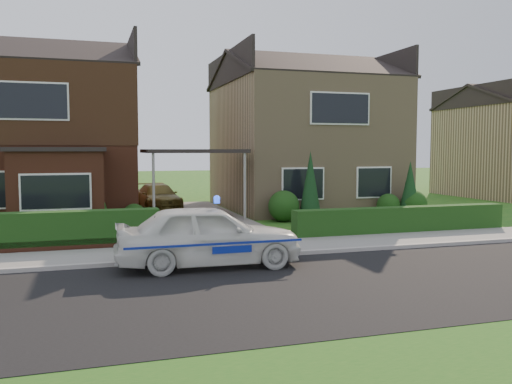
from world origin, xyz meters
name	(u,v)px	position (x,y,z in m)	size (l,w,h in m)	color
ground	(296,288)	(0.00, 0.00, 0.00)	(120.00, 120.00, 0.00)	#1B5416
road	(296,288)	(0.00, 0.00, 0.00)	(60.00, 6.00, 0.02)	black
kerb	(252,256)	(0.00, 3.05, 0.06)	(60.00, 0.16, 0.12)	#9E9993
sidewalk	(241,249)	(0.00, 4.10, 0.05)	(60.00, 2.00, 0.10)	slate
driveway	(194,218)	(0.00, 11.00, 0.06)	(3.80, 12.00, 0.12)	#666059
house_left	(39,124)	(-5.78, 13.90, 3.81)	(7.50, 9.53, 7.25)	brown
house_right	(302,130)	(5.80, 13.99, 3.66)	(7.50, 8.06, 7.25)	tan
carport_link	(193,152)	(0.00, 10.95, 2.66)	(3.80, 3.00, 2.77)	black
dwarf_wall	(15,248)	(-5.80, 5.30, 0.18)	(7.70, 0.25, 0.36)	brown
hedge_left	(16,254)	(-5.80, 5.45, 0.00)	(7.50, 0.55, 0.90)	#1A3711
hedge_right	(401,234)	(5.80, 5.35, 0.00)	(7.50, 0.55, 0.80)	#1A3711
shrub_left_mid	(87,211)	(-4.00, 9.30, 0.66)	(1.32, 1.32, 1.32)	#1A3711
shrub_left_near	(134,215)	(-2.40, 9.60, 0.42)	(0.84, 0.84, 0.84)	#1A3711
shrub_right_near	(284,206)	(3.20, 9.40, 0.60)	(1.20, 1.20, 1.20)	#1A3711
shrub_right_mid	(388,205)	(7.80, 9.50, 0.48)	(0.96, 0.96, 0.96)	#1A3711
shrub_right_far	(414,204)	(8.80, 9.20, 0.54)	(1.08, 1.08, 1.08)	#1A3711
conifer_a	(310,188)	(4.20, 9.20, 1.30)	(0.90, 0.90, 2.60)	black
conifer_b	(410,190)	(8.60, 9.20, 1.10)	(0.90, 0.90, 2.20)	black
police_car	(208,236)	(-1.27, 2.40, 0.74)	(3.98, 4.39, 1.64)	silver
driveway_car	(158,197)	(-1.00, 14.07, 0.67)	(1.54, 3.80, 1.10)	brown
potted_plant_a	(39,236)	(-5.28, 6.00, 0.38)	(0.40, 0.27, 0.76)	gray
potted_plant_b	(136,225)	(-2.50, 7.67, 0.33)	(0.36, 0.29, 0.66)	gray
potted_plant_c	(135,224)	(-2.55, 7.57, 0.39)	(0.44, 0.44, 0.78)	gray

